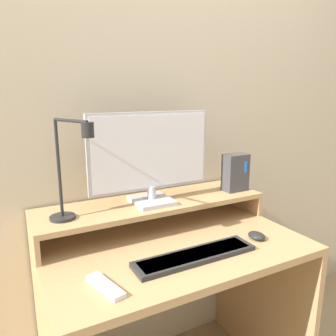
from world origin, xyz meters
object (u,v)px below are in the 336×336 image
router_dock (235,172)px  remote_control (105,286)px  keyboard (195,256)px  monitor (151,156)px  mouse (257,236)px  desk_lamp (70,174)px

router_dock → remote_control: 0.85m
keyboard → monitor: bearing=93.6°
monitor → mouse: 0.54m
monitor → keyboard: 0.45m
mouse → router_dock: bearing=68.9°
monitor → router_dock: bearing=-3.5°
router_dock → remote_control: size_ratio=1.07×
remote_control → keyboard: bearing=4.9°
router_dock → mouse: router_dock is taller
keyboard → remote_control: (-0.34, -0.03, -0.00)m
desk_lamp → router_dock: size_ratio=2.12×
keyboard → desk_lamp: bearing=145.9°
desk_lamp → keyboard: (0.37, -0.25, -0.29)m
monitor → router_dock: 0.45m
router_dock → remote_control: (-0.76, -0.33, -0.20)m
remote_control → monitor: bearing=47.7°
mouse → monitor: bearing=136.9°
desk_lamp → mouse: (0.68, -0.23, -0.29)m
router_dock → keyboard: size_ratio=0.39×
keyboard → mouse: mouse is taller
mouse → keyboard: bearing=-176.6°
desk_lamp → mouse: size_ratio=4.95×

